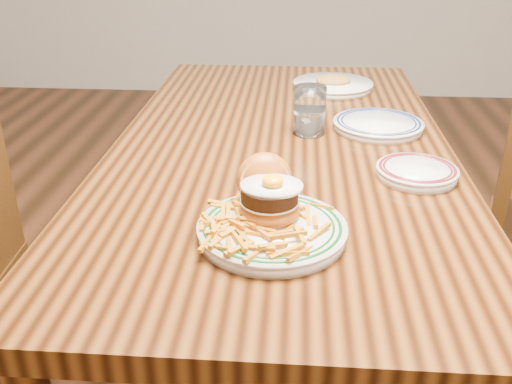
{
  "coord_description": "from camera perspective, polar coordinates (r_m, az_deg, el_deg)",
  "views": [
    {
      "loc": [
        0.04,
        -1.37,
        1.28
      ],
      "look_at": [
        -0.03,
        -0.48,
        0.84
      ],
      "focal_mm": 40.0,
      "sensor_mm": 36.0,
      "label": 1
    }
  ],
  "objects": [
    {
      "name": "table",
      "position": [
        1.5,
        2.48,
        1.91
      ],
      "size": [
        0.85,
        1.6,
        0.75
      ],
      "color": "black",
      "rests_on": "floor"
    },
    {
      "name": "main_plate",
      "position": [
        1.03,
        1.49,
        -2.43
      ],
      "size": [
        0.27,
        0.29,
        0.13
      ],
      "rotation": [
        0.0,
        0.0,
        0.2
      ],
      "color": "silver",
      "rests_on": "table"
    },
    {
      "name": "far_plate",
      "position": [
        1.94,
        7.71,
        10.59
      ],
      "size": [
        0.26,
        0.26,
        0.05
      ],
      "rotation": [
        0.0,
        0.0,
        0.0
      ],
      "color": "silver",
      "rests_on": "table"
    },
    {
      "name": "side_plate",
      "position": [
        1.3,
        15.79,
        2.01
      ],
      "size": [
        0.18,
        0.18,
        0.03
      ],
      "rotation": [
        0.0,
        0.0,
        -0.09
      ],
      "color": "silver",
      "rests_on": "table"
    },
    {
      "name": "rear_plate",
      "position": [
        1.58,
        12.12,
        6.63
      ],
      "size": [
        0.24,
        0.24,
        0.03
      ],
      "rotation": [
        0.0,
        0.0,
        -0.08
      ],
      "color": "silver",
      "rests_on": "table"
    },
    {
      "name": "floor",
      "position": [
        1.87,
        2.08,
        -16.88
      ],
      "size": [
        6.0,
        6.0,
        0.0
      ],
      "primitive_type": "plane",
      "color": "black",
      "rests_on": "ground"
    },
    {
      "name": "water_glass",
      "position": [
        1.51,
        5.36,
        7.86
      ],
      "size": [
        0.08,
        0.08,
        0.13
      ],
      "color": "white",
      "rests_on": "table"
    }
  ]
}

